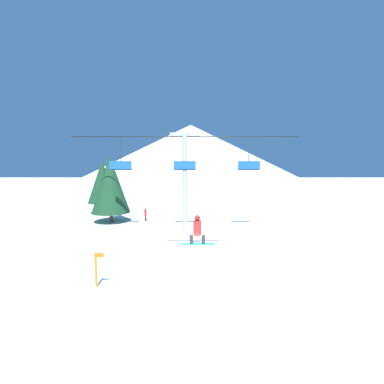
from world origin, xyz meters
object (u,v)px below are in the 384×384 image
object	(u,v)px
snow_ramp	(193,284)
pine_tree_near	(109,184)
trail_marker	(95,269)
distant_skier	(144,214)
snowboarder	(196,230)

from	to	relation	value
snow_ramp	pine_tree_near	xyz separation A→B (m)	(-7.62, 14.88, 2.56)
pine_tree_near	trail_marker	world-z (taller)	pine_tree_near
pine_tree_near	distant_skier	world-z (taller)	pine_tree_near
snowboarder	trail_marker	bearing A→B (deg)	175.07
snowboarder	distant_skier	world-z (taller)	snowboarder
trail_marker	distant_skier	size ratio (longest dim) A/B	1.24
distant_skier	trail_marker	bearing A→B (deg)	-88.64
snow_ramp	trail_marker	xyz separation A→B (m)	(-4.17, 1.80, -0.18)
snowboarder	pine_tree_near	size ratio (longest dim) A/B	0.23
snowboarder	trail_marker	world-z (taller)	snowboarder
snowboarder	distant_skier	distance (m)	14.67
snow_ramp	distant_skier	world-z (taller)	snow_ramp
snow_ramp	pine_tree_near	distance (m)	16.91
pine_tree_near	distant_skier	size ratio (longest dim) A/B	5.08
pine_tree_near	snowboarder	bearing A→B (deg)	-59.97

